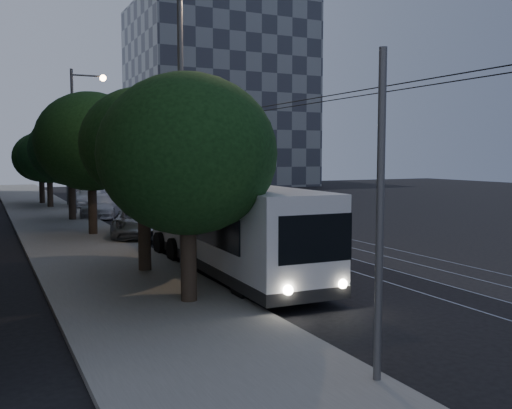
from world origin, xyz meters
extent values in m
plane|color=black|center=(0.00, 0.00, 0.00)|extent=(120.00, 120.00, 0.00)
cube|color=gray|center=(-7.50, 20.00, 0.07)|extent=(5.00, 90.00, 0.15)
cube|color=#9D9DA5|center=(0.28, 20.00, 0.01)|extent=(0.08, 90.00, 0.02)
cube|color=#9D9DA5|center=(1.72, 20.00, 0.01)|extent=(0.08, 90.00, 0.02)
cube|color=#9D9DA5|center=(3.28, 20.00, 0.01)|extent=(0.08, 90.00, 0.02)
cube|color=#9D9DA5|center=(4.72, 20.00, 0.01)|extent=(0.08, 90.00, 0.02)
cylinder|color=black|center=(-3.85, 20.00, 5.60)|extent=(0.02, 90.00, 0.02)
cylinder|color=black|center=(-3.15, 20.00, 5.60)|extent=(0.02, 90.00, 0.02)
cylinder|color=#565558|center=(-5.30, -10.00, 3.00)|extent=(0.14, 0.14, 6.00)
cylinder|color=#565558|center=(-5.30, 10.00, 3.00)|extent=(0.14, 0.14, 6.00)
cylinder|color=#565558|center=(-5.30, 30.00, 3.00)|extent=(0.14, 0.14, 6.00)
cylinder|color=#565558|center=(-5.30, 50.00, 3.00)|extent=(0.14, 0.14, 6.00)
cube|color=#363944|center=(18.00, 55.00, 12.00)|extent=(22.00, 18.00, 24.00)
cube|color=#B9B9BB|center=(-3.79, 0.37, 1.73)|extent=(2.83, 11.76, 2.78)
cube|color=black|center=(-3.79, 0.37, 0.49)|extent=(2.87, 11.80, 0.34)
cube|color=black|center=(-3.79, 0.85, 1.85)|extent=(2.82, 9.33, 1.02)
cube|color=black|center=(-3.79, -5.45, 2.00)|extent=(2.19, 0.15, 1.27)
cube|color=black|center=(-3.79, 6.18, 1.95)|extent=(1.99, 0.14, 0.97)
cube|color=#23D531|center=(-3.79, -5.45, 2.87)|extent=(1.56, 0.11, 0.31)
cube|color=gray|center=(-3.79, 3.29, 3.36)|extent=(2.15, 2.20, 0.49)
sphere|color=white|center=(-4.62, -5.50, 0.73)|extent=(0.25, 0.25, 0.25)
sphere|color=white|center=(-2.97, -5.50, 0.73)|extent=(0.25, 0.25, 0.25)
cylinder|color=#565558|center=(-4.09, 4.31, 4.41)|extent=(0.06, 4.41, 2.44)
cylinder|color=#565558|center=(-3.50, 4.31, 4.41)|extent=(0.06, 4.41, 2.44)
cylinder|color=black|center=(-4.99, -3.37, 0.49)|extent=(0.29, 0.97, 0.97)
cylinder|color=black|center=(-2.60, -3.37, 0.49)|extent=(0.29, 0.97, 0.97)
cylinder|color=black|center=(-4.99, 2.94, 0.49)|extent=(0.29, 0.97, 0.97)
cylinder|color=black|center=(-2.60, 2.94, 0.49)|extent=(0.29, 0.97, 0.97)
cylinder|color=black|center=(-4.99, 4.81, 0.49)|extent=(0.29, 0.97, 0.97)
cylinder|color=black|center=(-2.60, 4.81, 0.49)|extent=(0.29, 0.97, 0.97)
imported|color=#979A9E|center=(-4.30, 10.44, 0.81)|extent=(4.29, 6.38, 1.63)
imported|color=silver|center=(-3.22, 14.00, 0.60)|extent=(1.78, 3.66, 1.21)
imported|color=silver|center=(-4.30, 20.60, 0.75)|extent=(3.90, 5.58, 1.50)
imported|color=white|center=(-3.76, 27.97, 0.77)|extent=(3.01, 4.92, 1.53)
imported|color=silver|center=(-4.30, 29.50, 0.64)|extent=(2.71, 4.03, 1.27)
cylinder|color=black|center=(-6.50, -3.23, 1.18)|extent=(0.44, 0.44, 2.36)
ellipsoid|color=black|center=(-6.50, -3.23, 4.19)|extent=(4.87, 4.87, 4.39)
cylinder|color=black|center=(-6.50, 1.45, 1.47)|extent=(0.44, 0.44, 2.93)
ellipsoid|color=black|center=(-6.50, 1.45, 4.55)|extent=(4.30, 4.30, 3.87)
cylinder|color=black|center=(-6.50, 11.65, 1.38)|extent=(0.44, 0.44, 2.76)
ellipsoid|color=black|center=(-6.50, 11.65, 4.83)|extent=(5.54, 5.54, 4.98)
cylinder|color=black|center=(-6.50, 18.86, 1.32)|extent=(0.44, 0.44, 2.64)
ellipsoid|color=black|center=(-6.50, 18.86, 4.52)|extent=(5.02, 5.02, 4.52)
cylinder|color=black|center=(-6.79, 28.53, 1.17)|extent=(0.44, 0.44, 2.33)
ellipsoid|color=black|center=(-6.79, 28.53, 4.07)|extent=(4.62, 4.62, 4.16)
cylinder|color=black|center=(-7.00, 32.67, 1.13)|extent=(0.44, 0.44, 2.25)
ellipsoid|color=black|center=(-7.00, 32.67, 3.96)|extent=(4.56, 4.56, 4.11)
cylinder|color=#565558|center=(-5.20, 1.21, 5.53)|extent=(0.20, 0.20, 11.06)
cylinder|color=#565558|center=(-5.80, 22.58, 4.97)|extent=(0.20, 0.20, 9.95)
cylinder|color=#565558|center=(-4.71, 22.58, 9.55)|extent=(2.19, 0.12, 0.12)
sphere|color=#FFC48C|center=(-3.71, 22.58, 9.45)|extent=(0.44, 0.44, 0.44)
camera|label=1|loc=(-11.56, -17.97, 4.17)|focal=40.00mm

